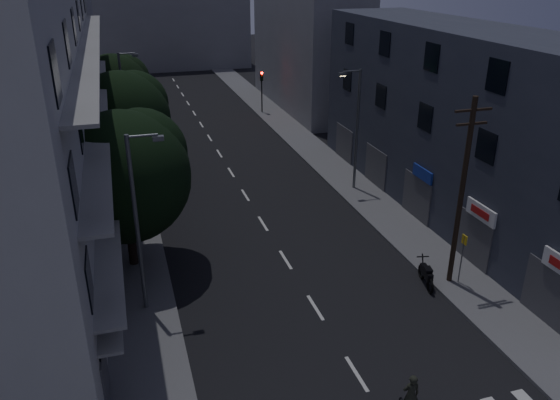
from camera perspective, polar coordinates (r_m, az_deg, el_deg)
ground at (r=41.04m, az=-5.28°, el=3.13°), size 160.00×160.00×0.00m
sidewalk_left at (r=40.33m, az=-15.77°, el=2.04°), size 3.00×90.00×0.15m
sidewalk_right at (r=43.03m, az=4.55°, el=4.24°), size 3.00×90.00×0.15m
lane_markings at (r=46.85m, az=-6.88°, el=5.69°), size 0.15×60.50×0.01m
building_left at (r=31.90m, az=-24.72°, el=8.23°), size 7.00×36.00×14.00m
building_right at (r=34.23m, az=18.73°, el=7.47°), size 6.19×28.00×11.00m
building_far_left at (r=61.22m, az=-21.90°, el=16.13°), size 6.00×20.00×16.00m
building_far_right at (r=58.62m, az=2.82°, el=15.96°), size 6.00×20.00×13.00m
building_far_end at (r=83.59m, az=-12.14°, el=16.76°), size 24.00×8.00×10.00m
tree_near at (r=27.09m, az=-15.94°, el=2.87°), size 6.44×6.44×7.95m
tree_mid at (r=37.50m, az=-16.15°, el=8.42°), size 6.38×6.38×7.85m
tree_far at (r=47.51m, az=-16.88°, el=11.11°), size 6.01×6.01×7.44m
traffic_signal_far_right at (r=56.07m, az=-1.92°, el=12.10°), size 0.28×0.37×4.10m
traffic_signal_far_left at (r=54.23m, az=-15.60°, el=10.86°), size 0.28×0.37×4.10m
street_lamp_left_near at (r=23.40m, az=-14.55°, el=-1.70°), size 1.51×0.25×8.00m
street_lamp_right at (r=36.17m, az=7.92°, el=7.84°), size 1.51×0.25×8.00m
street_lamp_left_far at (r=44.11m, az=-15.87°, el=10.04°), size 1.51×0.25×8.00m
utility_pole at (r=25.90m, az=18.48°, el=0.97°), size 1.80×0.24×9.00m
bus_stop_sign at (r=27.09m, az=18.56°, el=-5.00°), size 0.06×0.35×2.52m
motorcycle at (r=27.30m, az=15.02°, el=-7.59°), size 0.74×2.05×1.33m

